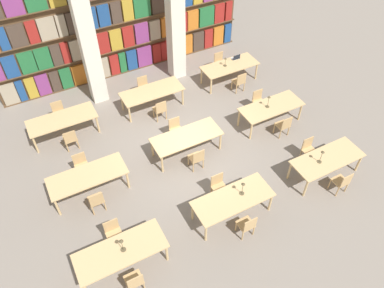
{
  "coord_description": "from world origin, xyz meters",
  "views": [
    {
      "loc": [
        -3.87,
        -7.6,
        9.24
      ],
      "look_at": [
        0.0,
        -0.28,
        0.69
      ],
      "focal_mm": 35.0,
      "sensor_mm": 36.0,
      "label": 1
    }
  ],
  "objects": [
    {
      "name": "ground_plane",
      "position": [
        0.0,
        0.0,
        0.0
      ],
      "size": [
        40.0,
        40.0,
        0.0
      ],
      "primitive_type": "plane",
      "color": "gray"
    },
    {
      "name": "chair_4",
      "position": [
        3.32,
        -3.56,
        0.47
      ],
      "size": [
        0.42,
        0.4,
        0.87
      ],
      "color": "tan",
      "rests_on": "ground_plane"
    },
    {
      "name": "chair_5",
      "position": [
        3.32,
        -2.06,
        0.47
      ],
      "size": [
        0.42,
        0.4,
        0.87
      ],
      "rotation": [
        0.0,
        0.0,
        3.14
      ],
      "color": "tan",
      "rests_on": "ground_plane"
    },
    {
      "name": "desk_lamp_0",
      "position": [
        -3.25,
        -2.78,
        1.09
      ],
      "size": [
        0.14,
        0.14,
        0.48
      ],
      "color": "brown",
      "rests_on": "reading_table_0"
    },
    {
      "name": "reading_table_5",
      "position": [
        3.29,
        -0.01,
        0.7
      ],
      "size": [
        2.29,
        0.93,
        0.77
      ],
      "color": "tan",
      "rests_on": "ground_plane"
    },
    {
      "name": "chair_13",
      "position": [
        -3.35,
        3.52,
        0.47
      ],
      "size": [
        0.42,
        0.4,
        0.87
      ],
      "rotation": [
        0.0,
        0.0,
        3.14
      ],
      "color": "tan",
      "rests_on": "ground_plane"
    },
    {
      "name": "laptop",
      "position": [
        3.78,
        3.09,
        0.81
      ],
      "size": [
        0.32,
        0.22,
        0.21
      ],
      "rotation": [
        0.0,
        0.0,
        3.14
      ],
      "color": "silver",
      "rests_on": "reading_table_8"
    },
    {
      "name": "reading_table_0",
      "position": [
        -3.32,
        -2.76,
        0.7
      ],
      "size": [
        2.29,
        0.93,
        0.77
      ],
      "color": "tan",
      "rests_on": "ground_plane"
    },
    {
      "name": "bookshelf_bank",
      "position": [
        0.0,
        5.48,
        2.68
      ],
      "size": [
        10.22,
        0.35,
        5.5
      ],
      "color": "brown",
      "rests_on": "ground_plane"
    },
    {
      "name": "chair_15",
      "position": [
        -0.1,
        3.49,
        0.47
      ],
      "size": [
        0.42,
        0.4,
        0.87
      ],
      "rotation": [
        0.0,
        0.0,
        3.14
      ],
      "color": "tan",
      "rests_on": "ground_plane"
    },
    {
      "name": "reading_table_1",
      "position": [
        -0.01,
        -2.73,
        0.7
      ],
      "size": [
        2.29,
        0.93,
        0.77
      ],
      "color": "tan",
      "rests_on": "ground_plane"
    },
    {
      "name": "chair_6",
      "position": [
        -3.36,
        -0.79,
        0.47
      ],
      "size": [
        0.42,
        0.4,
        0.87
      ],
      "color": "tan",
      "rests_on": "ground_plane"
    },
    {
      "name": "chair_9",
      "position": [
        -0.05,
        0.8,
        0.47
      ],
      "size": [
        0.42,
        0.4,
        0.87
      ],
      "rotation": [
        0.0,
        0.0,
        3.14
      ],
      "color": "tan",
      "rests_on": "ground_plane"
    },
    {
      "name": "chair_8",
      "position": [
        -0.05,
        -0.7,
        0.47
      ],
      "size": [
        0.42,
        0.4,
        0.87
      ],
      "color": "tan",
      "rests_on": "ground_plane"
    },
    {
      "name": "reading_table_7",
      "position": [
        -0.07,
        2.74,
        0.7
      ],
      "size": [
        2.29,
        0.93,
        0.77
      ],
      "color": "tan",
      "rests_on": "ground_plane"
    },
    {
      "name": "chair_14",
      "position": [
        -0.1,
        1.99,
        0.47
      ],
      "size": [
        0.42,
        0.4,
        0.87
      ],
      "color": "tan",
      "rests_on": "ground_plane"
    },
    {
      "name": "reading_table_4",
      "position": [
        -0.02,
        0.05,
        0.7
      ],
      "size": [
        2.29,
        0.93,
        0.77
      ],
      "color": "tan",
      "rests_on": "ground_plane"
    },
    {
      "name": "chair_3",
      "position": [
        -0.01,
        -1.98,
        0.47
      ],
      "size": [
        0.42,
        0.4,
        0.87
      ],
      "rotation": [
        0.0,
        0.0,
        3.14
      ],
      "color": "tan",
      "rests_on": "ground_plane"
    },
    {
      "name": "reading_table_6",
      "position": [
        -3.38,
        2.77,
        0.7
      ],
      "size": [
        2.29,
        0.93,
        0.77
      ],
      "color": "tan",
      "rests_on": "ground_plane"
    },
    {
      "name": "chair_0",
      "position": [
        -3.28,
        -3.51,
        0.47
      ],
      "size": [
        0.42,
        0.4,
        0.87
      ],
      "color": "tan",
      "rests_on": "ground_plane"
    },
    {
      "name": "reading_table_8",
      "position": [
        3.34,
        2.82,
        0.7
      ],
      "size": [
        2.29,
        0.93,
        0.77
      ],
      "color": "tan",
      "rests_on": "ground_plane"
    },
    {
      "name": "chair_10",
      "position": [
        3.31,
        -0.76,
        0.47
      ],
      "size": [
        0.42,
        0.4,
        0.87
      ],
      "color": "tan",
      "rests_on": "ground_plane"
    },
    {
      "name": "chair_7",
      "position": [
        -3.36,
        0.71,
        0.47
      ],
      "size": [
        0.42,
        0.4,
        0.87
      ],
      "rotation": [
        0.0,
        0.0,
        3.14
      ],
      "color": "tan",
      "rests_on": "ground_plane"
    },
    {
      "name": "desk_lamp_2",
      "position": [
        3.01,
        -2.81,
        1.11
      ],
      "size": [
        0.14,
        0.14,
        0.5
      ],
      "color": "brown",
      "rests_on": "reading_table_2"
    },
    {
      "name": "reading_table_2",
      "position": [
        3.35,
        -2.81,
        0.7
      ],
      "size": [
        2.29,
        0.93,
        0.77
      ],
      "color": "tan",
      "rests_on": "ground_plane"
    },
    {
      "name": "chair_12",
      "position": [
        -3.35,
        2.02,
        0.47
      ],
      "size": [
        0.42,
        0.4,
        0.87
      ],
      "color": "tan",
      "rests_on": "ground_plane"
    },
    {
      "name": "chair_17",
      "position": [
        3.34,
        3.57,
        0.47
      ],
      "size": [
        0.42,
        0.4,
        0.87
      ],
      "rotation": [
        0.0,
        0.0,
        3.14
      ],
      "color": "tan",
      "rests_on": "ground_plane"
    },
    {
      "name": "desk_lamp_4",
      "position": [
        3.14,
        2.86,
        1.03
      ],
      "size": [
        0.14,
        0.14,
        0.39
      ],
      "color": "brown",
      "rests_on": "reading_table_8"
    },
    {
      "name": "chair_16",
      "position": [
        3.34,
        2.07,
        0.47
      ],
      "size": [
        0.42,
        0.4,
        0.87
      ],
      "color": "tan",
      "rests_on": "ground_plane"
    },
    {
      "name": "desk_lamp_1",
      "position": [
        0.29,
        -2.7,
        1.1
      ],
      "size": [
        0.14,
        0.14,
        0.49
      ],
      "color": "brown",
      "rests_on": "reading_table_1"
    },
    {
      "name": "chair_1",
      "position": [
        -3.28,
        -2.01,
        0.47
      ],
      "size": [
        0.42,
        0.4,
        0.87
      ],
      "rotation": [
        0.0,
        0.0,
        3.14
      ],
      "color": "tan",
      "rests_on": "ground_plane"
    },
    {
      "name": "chair_2",
      "position": [
        -0.01,
        -3.48,
        0.47
      ],
      "size": [
        0.42,
        0.4,
        0.87
      ],
      "color": "tan",
      "rests_on": "ground_plane"
    },
    {
      "name": "reading_table_3",
      "position": [
        -3.34,
        -0.04,
        0.7
      ],
      "size": [
        2.29,
        0.93,
        0.77
      ],
      "color": "tan",
      "rests_on": "ground_plane"
    },
    {
      "name": "pillar_center",
      "position": [
        1.68,
        4.24,
        3.0
      ],
      "size": [
        0.57,
        0.57,
        6.0
      ],
      "color": "silver",
      "rests_on": "ground_plane"
    },
    {
      "name": "desk_lamp_3",
      "position": [
        3.14,
        0.03,
        1.1
      ],
      "size": [
        0.14,
        0.14,
        0.49
      ],
      "color": "brown",
      "rests_on": "reading_table_5"
    },
    {
      "name": "pillar_left",
      "position": [
        -1.68,
        4.24,
        3.0
      ],
      "size": [
        0.57,
        0.57,
        6.0
      ],
      "color": "silver",
      "rests_on": "ground_plane"
    },
    {
      "name": "chair_11",
      "position": [
        3.31,
        0.74,
        0.47
      ],
      "size": [
        0.42,
        0.4,
        0.87
      ],
      "rotation": [
        0.0,
        0.0,
        3.14
      ],
      "color": "tan",
      "rests_on": "ground_plane"
    }
  ]
}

